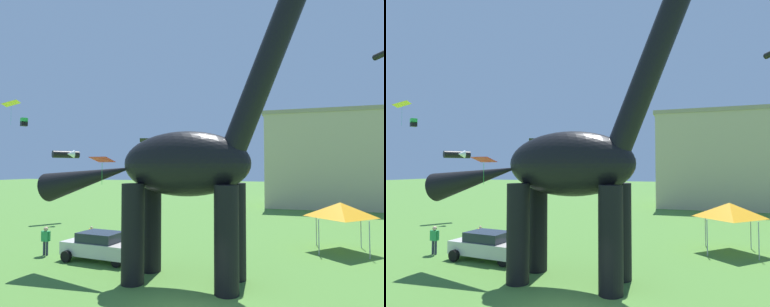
% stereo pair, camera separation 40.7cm
% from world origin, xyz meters
% --- Properties ---
extents(dinosaur_sculpture, '(14.08, 2.98, 14.72)m').
position_xyz_m(dinosaur_sculpture, '(-1.22, 3.80, 5.32)').
color(dinosaur_sculpture, black).
rests_on(dinosaur_sculpture, ground_plane).
extents(parked_sedan_left, '(4.35, 2.18, 1.55)m').
position_xyz_m(parked_sedan_left, '(-6.77, 5.70, 0.81)').
color(parked_sedan_left, silver).
rests_on(parked_sedan_left, ground_plane).
extents(person_strolling_adult, '(0.43, 0.19, 1.16)m').
position_xyz_m(person_strolling_adult, '(-9.66, 9.13, 0.70)').
color(person_strolling_adult, black).
rests_on(person_strolling_adult, ground_plane).
extents(person_vendor_side, '(0.62, 0.27, 1.66)m').
position_xyz_m(person_vendor_side, '(-10.42, 5.65, 1.01)').
color(person_vendor_side, '#2D3347').
rests_on(person_vendor_side, ground_plane).
extents(festival_canopy_tent, '(3.15, 3.15, 3.00)m').
position_xyz_m(festival_canopy_tent, '(6.29, 11.88, 2.54)').
color(festival_canopy_tent, '#B2B2B7').
rests_on(festival_canopy_tent, ground_plane).
extents(kite_high_right, '(1.58, 1.71, 1.79)m').
position_xyz_m(kite_high_right, '(-16.32, 8.65, 9.89)').
color(kite_high_right, yellow).
extents(kite_far_right, '(2.67, 2.53, 0.75)m').
position_xyz_m(kite_far_right, '(-17.98, 17.15, 6.49)').
color(kite_far_right, black).
extents(kite_near_high, '(1.03, 0.90, 0.28)m').
position_xyz_m(kite_near_high, '(-8.10, 14.18, 7.41)').
color(kite_near_high, black).
extents(kite_near_low, '(0.49, 0.49, 0.52)m').
position_xyz_m(kite_near_low, '(-12.76, 6.22, 8.05)').
color(kite_near_low, green).
extents(kite_far_left, '(0.74, 0.58, 0.86)m').
position_xyz_m(kite_far_left, '(-2.09, -1.57, 5.38)').
color(kite_far_left, red).
extents(background_building_block, '(24.21, 8.97, 12.49)m').
position_xyz_m(background_building_block, '(11.65, 37.08, 6.26)').
color(background_building_block, '#CCB78E').
rests_on(background_building_block, ground_plane).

